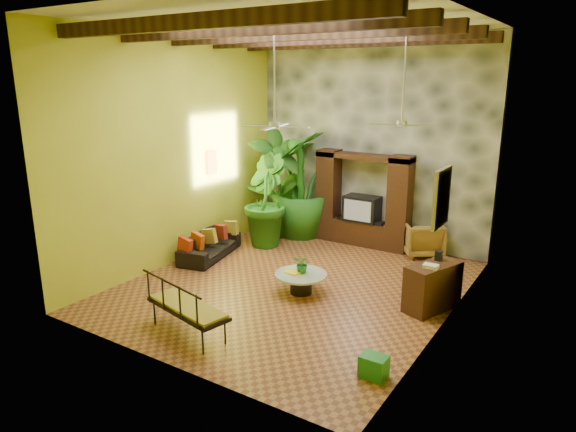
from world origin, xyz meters
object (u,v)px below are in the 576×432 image
Objects in this scene: ceiling_fan_back at (402,113)px; tall_plant_a at (278,183)px; coffee_table at (301,280)px; sofa at (210,245)px; tall_plant_b at (264,200)px; green_bin at (374,366)px; entertainment_center at (362,206)px; ceiling_fan_front at (275,114)px; iron_bench at (184,306)px; tall_plant_c at (300,184)px; side_console at (432,287)px; wicker_armchair at (423,239)px.

tall_plant_a is (-3.69, 1.36, -1.97)m from ceiling_fan_back.
sofa is at bearing 167.50° from coffee_table.
sofa is 0.82× the size of tall_plant_b.
green_bin is at bearing -72.78° from ceiling_fan_back.
tall_plant_b is (-2.04, -1.31, 0.17)m from entertainment_center.
ceiling_fan_front is at bearing 147.91° from green_bin.
iron_bench is at bearing -116.75° from ceiling_fan_back.
sofa is 0.68× the size of tall_plant_c.
tall_plant_c is 5.11m from side_console.
coffee_table is 3.04m from green_bin.
ceiling_fan_back is at bearing -91.66° from sofa.
tall_plant_b is at bearing -32.61° from sofa.
entertainment_center is at bearing 116.46° from green_bin.
ceiling_fan_front is 0.68× the size of tall_plant_c.
iron_bench is at bearing -105.44° from coffee_table.
ceiling_fan_back is at bearing 163.70° from side_console.
coffee_table is at bearing -115.46° from sofa.
ceiling_fan_front is 4.67m from green_bin.
entertainment_center is 2.22m from tall_plant_a.
tall_plant_a reaches higher than green_bin.
ceiling_fan_front reaches higher than tall_plant_a.
entertainment_center is 1.66m from wicker_armchair.
ceiling_fan_back is at bearing 107.22° from green_bin.
tall_plant_c is at bearing 42.81° from tall_plant_a.
side_console is (1.10, -2.76, 0.03)m from wicker_armchair.
ceiling_fan_front is 3.99m from sofa.
side_console is at bearing -24.55° from tall_plant_a.
tall_plant_a is (-2.09, -0.58, 0.46)m from entertainment_center.
entertainment_center is 6.50× the size of green_bin.
tall_plant_b is at bearing 170.16° from ceiling_fan_back.
wicker_armchair is 0.81× the size of side_console.
sofa is at bearing 161.94° from ceiling_fan_front.
wicker_armchair is at bearing 133.00° from side_console.
ceiling_fan_back is at bearing 41.63° from ceiling_fan_front.
sofa reaches higher than coffee_table.
tall_plant_c is (0.42, 0.39, -0.05)m from tall_plant_a.
iron_bench is at bearing -77.19° from tall_plant_c.
entertainment_center is 3.85m from side_console.
coffee_table is (2.34, -2.10, -0.88)m from tall_plant_b.
tall_plant_b is (-1.84, 2.23, -2.27)m from ceiling_fan_front.
ceiling_fan_back reaches higher than green_bin.
ceiling_fan_back reaches higher than iron_bench.
wicker_armchair is 2.97m from side_console.
wicker_armchair is 0.52× the size of iron_bench.
tall_plant_c is 2.57× the size of side_console.
green_bin is at bearing -129.09° from sofa.
sofa is 1.11× the size of iron_bench.
tall_plant_c is at bearing 113.80° from ceiling_fan_front.
wicker_armchair is 3.64m from coffee_table.
ceiling_fan_front reaches higher than side_console.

